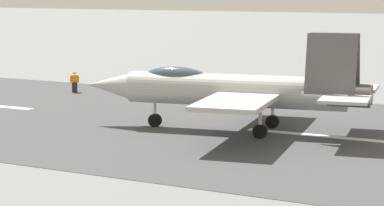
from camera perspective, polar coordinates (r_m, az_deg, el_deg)
ground_plane at (r=42.31m, az=10.05°, el=-2.47°), size 400.00×400.00×0.00m
runway_strip at (r=42.30m, az=10.07°, el=-2.46°), size 240.00×26.00×0.02m
fighter_jet at (r=42.97m, az=3.26°, el=1.02°), size 17.00×13.67×5.57m
crew_person at (r=59.94m, az=-8.59°, el=1.53°), size 0.49×0.58×1.59m
marker_cone_mid at (r=56.19m, az=5.33°, el=0.59°), size 0.44×0.44×0.55m
marker_cone_far at (r=63.15m, az=-6.93°, el=1.43°), size 0.44×0.44×0.55m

